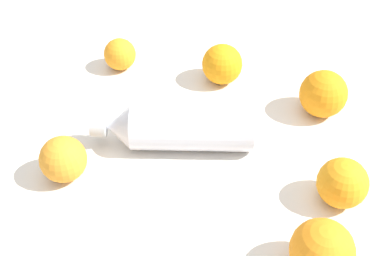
{
  "coord_description": "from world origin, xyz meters",
  "views": [
    {
      "loc": [
        0.33,
        0.49,
        0.56
      ],
      "look_at": [
        -0.03,
        0.03,
        0.04
      ],
      "focal_mm": 46.06,
      "sensor_mm": 36.0,
      "label": 1
    }
  ],
  "objects": [
    {
      "name": "orange_2",
      "position": [
        -0.01,
        0.31,
        0.04
      ],
      "size": [
        0.08,
        0.08,
        0.08
      ],
      "primitive_type": "sphere",
      "color": "orange",
      "rests_on": "ground_plane"
    },
    {
      "name": "ground_plane",
      "position": [
        0.0,
        0.0,
        0.0
      ],
      "size": [
        2.4,
        2.4,
        0.0
      ],
      "primitive_type": "plane",
      "color": "silver"
    },
    {
      "name": "orange_4",
      "position": [
        0.16,
        -0.04,
        0.04
      ],
      "size": [
        0.07,
        0.07,
        0.07
      ],
      "primitive_type": "sphere",
      "color": "orange",
      "rests_on": "ground_plane"
    },
    {
      "name": "orange_3",
      "position": [
        -0.19,
        -0.07,
        0.04
      ],
      "size": [
        0.08,
        0.08,
        0.08
      ],
      "primitive_type": "sphere",
      "color": "orange",
      "rests_on": "ground_plane"
    },
    {
      "name": "orange_0",
      "position": [
        -0.06,
        -0.23,
        0.03
      ],
      "size": [
        0.06,
        0.06,
        0.06
      ],
      "primitive_type": "sphere",
      "color": "orange",
      "rests_on": "ground_plane"
    },
    {
      "name": "orange_5",
      "position": [
        -0.26,
        0.11,
        0.04
      ],
      "size": [
        0.08,
        0.08,
        0.08
      ],
      "primitive_type": "sphere",
      "color": "orange",
      "rests_on": "ground_plane"
    },
    {
      "name": "water_bottle",
      "position": [
        -0.01,
        0.02,
        0.04
      ],
      "size": [
        0.23,
        0.21,
        0.07
      ],
      "rotation": [
        0.0,
        0.0,
        5.58
      ],
      "color": "silver",
      "rests_on": "ground_plane"
    },
    {
      "name": "orange_1",
      "position": [
        -0.13,
        0.26,
        0.04
      ],
      "size": [
        0.07,
        0.07,
        0.07
      ],
      "primitive_type": "sphere",
      "color": "orange",
      "rests_on": "ground_plane"
    }
  ]
}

